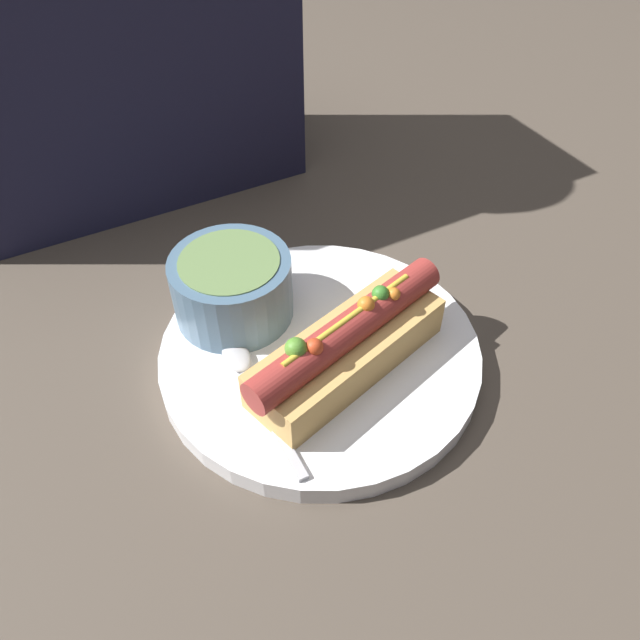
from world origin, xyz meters
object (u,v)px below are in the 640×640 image
at_px(soup_bowl, 232,284).
at_px(hot_dog, 347,345).
at_px(spoon, 248,377).
at_px(seated_diner, 96,0).

bearing_deg(soup_bowl, hot_dog, -61.45).
bearing_deg(soup_bowl, spoon, -105.33).
bearing_deg(hot_dog, spoon, 145.08).
bearing_deg(hot_dog, soup_bowl, 102.00).
bearing_deg(seated_diner, hot_dog, -80.25).
xyz_separation_m(spoon, seated_diner, (0.01, 0.36, 0.18)).
xyz_separation_m(soup_bowl, spoon, (-0.02, -0.08, -0.03)).
relative_size(soup_bowl, seated_diner, 0.22).
xyz_separation_m(hot_dog, spoon, (-0.08, 0.03, -0.02)).
height_order(hot_dog, soup_bowl, hot_dog).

